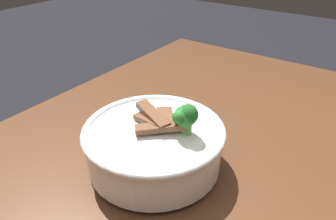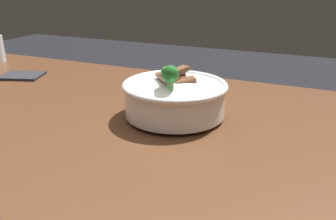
% 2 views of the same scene
% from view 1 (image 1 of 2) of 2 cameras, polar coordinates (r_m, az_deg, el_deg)
% --- Properties ---
extents(rice_bowl, '(0.23, 0.23, 0.13)m').
position_cam_1_polar(rice_bowl, '(0.53, -2.39, -5.56)').
color(rice_bowl, white).
rests_on(rice_bowl, dining_table).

